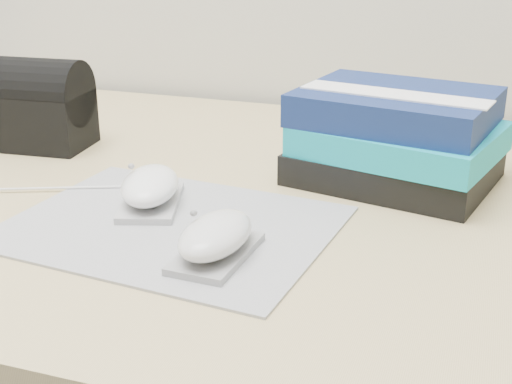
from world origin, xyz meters
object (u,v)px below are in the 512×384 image
(mouse_rear, at_px, (150,188))
(mouse_front, at_px, (216,238))
(desk, at_px, (334,342))
(book_stack, at_px, (396,137))
(pouch, at_px, (39,104))

(mouse_rear, distance_m, mouse_front, 0.15)
(desk, xyz_separation_m, book_stack, (0.06, 0.02, 0.29))
(pouch, bearing_deg, mouse_front, -34.70)
(mouse_front, bearing_deg, pouch, 145.30)
(mouse_front, distance_m, book_stack, 0.30)
(desk, bearing_deg, mouse_rear, -139.37)
(mouse_front, bearing_deg, desk, 75.58)
(desk, relative_size, mouse_front, 14.49)
(desk, distance_m, book_stack, 0.30)
(mouse_front, height_order, book_stack, book_stack)
(mouse_rear, xyz_separation_m, pouch, (-0.25, 0.16, 0.04))
(mouse_rear, relative_size, mouse_front, 1.14)
(mouse_front, xyz_separation_m, book_stack, (0.13, 0.28, 0.03))
(mouse_rear, height_order, book_stack, book_stack)
(book_stack, distance_m, pouch, 0.49)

